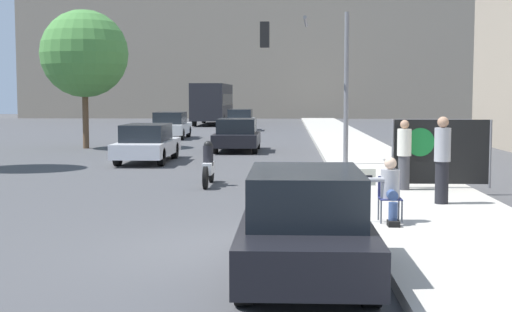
{
  "coord_description": "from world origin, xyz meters",
  "views": [
    {
      "loc": [
        0.65,
        -11.03,
        2.48
      ],
      "look_at": [
        -0.1,
        5.64,
        1.04
      ],
      "focal_mm": 50.0,
      "sensor_mm": 36.0,
      "label": 1
    }
  ],
  "objects_px": {
    "car_on_road_far_lane": "(240,120)",
    "pedestrian_behind": "(404,154)",
    "car_on_road_distant": "(171,125)",
    "jogger_on_sidewalk": "(442,159)",
    "car_on_road_nearest": "(147,143)",
    "street_tree_midblock": "(84,54)",
    "motorcycle_on_road": "(208,166)",
    "seated_protester": "(390,188)",
    "city_bus_on_road": "(213,101)",
    "traffic_light_pole": "(313,61)",
    "parked_car_curbside": "(305,224)",
    "protest_banner": "(441,152)",
    "car_on_road_midblock": "(237,135)"
  },
  "relations": [
    {
      "from": "car_on_road_far_lane",
      "to": "pedestrian_behind",
      "type": "bearing_deg",
      "value": -79.18
    },
    {
      "from": "pedestrian_behind",
      "to": "car_on_road_distant",
      "type": "bearing_deg",
      "value": -17.75
    },
    {
      "from": "jogger_on_sidewalk",
      "to": "car_on_road_nearest",
      "type": "xyz_separation_m",
      "value": [
        -8.43,
        10.84,
        -0.42
      ]
    },
    {
      "from": "jogger_on_sidewalk",
      "to": "car_on_road_distant",
      "type": "height_order",
      "value": "jogger_on_sidewalk"
    },
    {
      "from": "car_on_road_far_lane",
      "to": "street_tree_midblock",
      "type": "relative_size",
      "value": 0.7
    },
    {
      "from": "car_on_road_nearest",
      "to": "motorcycle_on_road",
      "type": "relative_size",
      "value": 2.31
    },
    {
      "from": "seated_protester",
      "to": "jogger_on_sidewalk",
      "type": "relative_size",
      "value": 0.64
    },
    {
      "from": "car_on_road_distant",
      "to": "street_tree_midblock",
      "type": "bearing_deg",
      "value": -109.72
    },
    {
      "from": "city_bus_on_road",
      "to": "pedestrian_behind",
      "type": "bearing_deg",
      "value": -77.79
    },
    {
      "from": "city_bus_on_road",
      "to": "car_on_road_nearest",
      "type": "bearing_deg",
      "value": -88.07
    },
    {
      "from": "traffic_light_pole",
      "to": "parked_car_curbside",
      "type": "relative_size",
      "value": 1.14
    },
    {
      "from": "seated_protester",
      "to": "jogger_on_sidewalk",
      "type": "bearing_deg",
      "value": 46.05
    },
    {
      "from": "motorcycle_on_road",
      "to": "car_on_road_nearest",
      "type": "bearing_deg",
      "value": 114.25
    },
    {
      "from": "motorcycle_on_road",
      "to": "protest_banner",
      "type": "bearing_deg",
      "value": -14.94
    },
    {
      "from": "parked_car_curbside",
      "to": "motorcycle_on_road",
      "type": "xyz_separation_m",
      "value": [
        -2.4,
        9.74,
        -0.2
      ]
    },
    {
      "from": "parked_car_curbside",
      "to": "motorcycle_on_road",
      "type": "bearing_deg",
      "value": 103.86
    },
    {
      "from": "car_on_road_far_lane",
      "to": "seated_protester",
      "type": "bearing_deg",
      "value": -82.0
    },
    {
      "from": "traffic_light_pole",
      "to": "motorcycle_on_road",
      "type": "xyz_separation_m",
      "value": [
        -3.0,
        -4.53,
        -3.05
      ]
    },
    {
      "from": "jogger_on_sidewalk",
      "to": "parked_car_curbside",
      "type": "relative_size",
      "value": 0.42
    },
    {
      "from": "jogger_on_sidewalk",
      "to": "car_on_road_far_lane",
      "type": "relative_size",
      "value": 0.41
    },
    {
      "from": "car_on_road_midblock",
      "to": "car_on_road_far_lane",
      "type": "relative_size",
      "value": 0.96
    },
    {
      "from": "jogger_on_sidewalk",
      "to": "traffic_light_pole",
      "type": "relative_size",
      "value": 0.37
    },
    {
      "from": "jogger_on_sidewalk",
      "to": "car_on_road_midblock",
      "type": "xyz_separation_m",
      "value": [
        -5.48,
        16.04,
        -0.41
      ]
    },
    {
      "from": "car_on_road_distant",
      "to": "car_on_road_far_lane",
      "type": "xyz_separation_m",
      "value": [
        3.35,
        9.27,
        -0.01
      ]
    },
    {
      "from": "car_on_road_far_lane",
      "to": "motorcycle_on_road",
      "type": "distance_m",
      "value": 30.14
    },
    {
      "from": "motorcycle_on_road",
      "to": "city_bus_on_road",
      "type": "bearing_deg",
      "value": 95.88
    },
    {
      "from": "car_on_road_distant",
      "to": "street_tree_midblock",
      "type": "xyz_separation_m",
      "value": [
        -2.7,
        -7.54,
        3.61
      ]
    },
    {
      "from": "car_on_road_midblock",
      "to": "seated_protester",
      "type": "bearing_deg",
      "value": -77.53
    },
    {
      "from": "jogger_on_sidewalk",
      "to": "parked_car_curbside",
      "type": "distance_m",
      "value": 6.36
    },
    {
      "from": "car_on_road_midblock",
      "to": "car_on_road_nearest",
      "type": "bearing_deg",
      "value": -119.55
    },
    {
      "from": "traffic_light_pole",
      "to": "car_on_road_midblock",
      "type": "relative_size",
      "value": 1.18
    },
    {
      "from": "parked_car_curbside",
      "to": "car_on_road_nearest",
      "type": "bearing_deg",
      "value": 108.24
    },
    {
      "from": "protest_banner",
      "to": "city_bus_on_road",
      "type": "height_order",
      "value": "city_bus_on_road"
    },
    {
      "from": "car_on_road_nearest",
      "to": "motorcycle_on_road",
      "type": "distance_m",
      "value": 7.33
    },
    {
      "from": "seated_protester",
      "to": "car_on_road_nearest",
      "type": "distance_m",
      "value": 14.9
    },
    {
      "from": "protest_banner",
      "to": "street_tree_midblock",
      "type": "xyz_separation_m",
      "value": [
        -13.13,
        14.89,
        3.28
      ]
    },
    {
      "from": "seated_protester",
      "to": "car_on_road_distant",
      "type": "distance_m",
      "value": 28.6
    },
    {
      "from": "parked_car_curbside",
      "to": "car_on_road_nearest",
      "type": "xyz_separation_m",
      "value": [
        -5.41,
        16.42,
        -0.03
      ]
    },
    {
      "from": "city_bus_on_road",
      "to": "street_tree_midblock",
      "type": "distance_m",
      "value": 27.17
    },
    {
      "from": "seated_protester",
      "to": "traffic_light_pole",
      "type": "bearing_deg",
      "value": 82.87
    },
    {
      "from": "car_on_road_nearest",
      "to": "city_bus_on_road",
      "type": "relative_size",
      "value": 0.46
    },
    {
      "from": "jogger_on_sidewalk",
      "to": "traffic_light_pole",
      "type": "height_order",
      "value": "traffic_light_pole"
    },
    {
      "from": "pedestrian_behind",
      "to": "car_on_road_nearest",
      "type": "height_order",
      "value": "pedestrian_behind"
    },
    {
      "from": "city_bus_on_road",
      "to": "seated_protester",
      "type": "bearing_deg",
      "value": -80.11
    },
    {
      "from": "car_on_road_midblock",
      "to": "street_tree_midblock",
      "type": "distance_m",
      "value": 8.13
    },
    {
      "from": "motorcycle_on_road",
      "to": "street_tree_midblock",
      "type": "height_order",
      "value": "street_tree_midblock"
    },
    {
      "from": "parked_car_curbside",
      "to": "car_on_road_midblock",
      "type": "height_order",
      "value": "parked_car_curbside"
    },
    {
      "from": "pedestrian_behind",
      "to": "car_on_road_nearest",
      "type": "relative_size",
      "value": 0.35
    },
    {
      "from": "jogger_on_sidewalk",
      "to": "city_bus_on_road",
      "type": "relative_size",
      "value": 0.18
    },
    {
      "from": "car_on_road_midblock",
      "to": "street_tree_midblock",
      "type": "bearing_deg",
      "value": 168.74
    }
  ]
}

